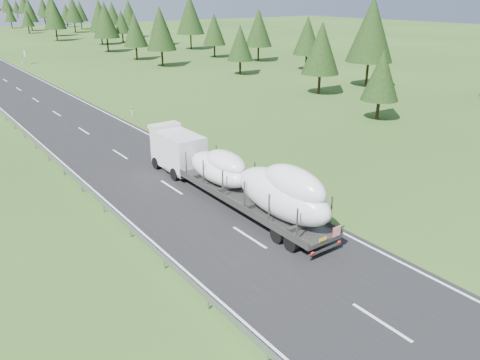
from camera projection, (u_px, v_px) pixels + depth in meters
ground at (249, 238)px, 26.10m from camera, size 400.00×400.00×0.00m
highway_sign at (25, 55)px, 89.18m from camera, size 0.08×0.90×2.60m
tree_line_right at (99, 14)px, 141.96m from camera, size 28.43×356.31×12.64m
boat_truck at (237, 175)px, 29.32m from camera, size 2.59×17.99×4.15m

